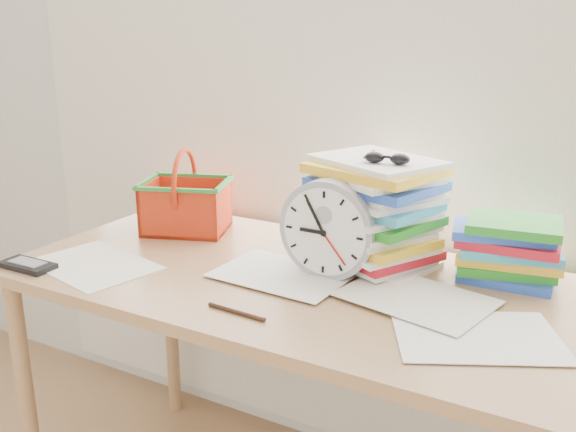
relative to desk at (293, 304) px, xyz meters
The scene contains 10 objects.
curtain 0.73m from the desk, 90.00° to the left, with size 2.40×0.01×2.50m, color white.
desk is the anchor object (origin of this frame).
paper_stack 0.30m from the desk, 51.17° to the left, with size 0.31×0.26×0.27m, color white, non-canonical shape.
clock 0.21m from the desk, 24.66° to the left, with size 0.24×0.24×0.05m, color #979AA1.
sunglasses 0.42m from the desk, 33.41° to the left, with size 0.12×0.10×0.03m, color black, non-canonical shape.
book_stack 0.52m from the desk, 27.07° to the left, with size 0.26×0.20×0.15m, color white, non-canonical shape.
basket 0.51m from the desk, 160.52° to the left, with size 0.24×0.19×0.24m, color red, non-canonical shape.
pen 0.26m from the desk, 89.99° to the right, with size 0.01×0.01×0.14m, color black.
calculator 0.67m from the desk, 155.07° to the right, with size 0.14×0.07×0.01m, color black.
scattered_papers 0.08m from the desk, ahead, with size 1.26×0.42×0.02m, color white, non-canonical shape.
Camera 1 is at (0.70, 0.33, 1.34)m, focal length 40.00 mm.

